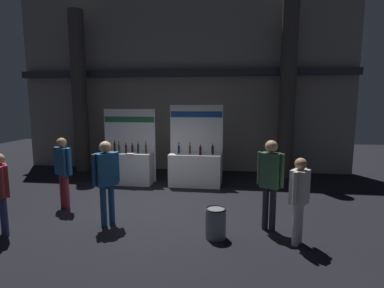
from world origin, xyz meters
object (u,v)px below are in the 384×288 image
object	(u,v)px
visitor_0	(63,167)
visitor_2	(299,194)
trash_bin	(216,223)
visitor_4	(270,177)
exhibitor_booth_0	(128,165)
exhibitor_booth_1	(195,166)
visitor_1	(1,187)
visitor_5	(106,175)

from	to	relation	value
visitor_0	visitor_2	world-z (taller)	visitor_0
trash_bin	visitor_2	distance (m)	1.61
visitor_4	trash_bin	bearing A→B (deg)	48.75
exhibitor_booth_0	visitor_4	xyz separation A→B (m)	(3.97, -3.00, 0.49)
trash_bin	visitor_4	world-z (taller)	visitor_4
exhibitor_booth_1	visitor_4	size ratio (longest dim) A/B	1.35
visitor_1	visitor_2	distance (m)	5.54
visitor_2	visitor_4	bearing A→B (deg)	73.39
exhibitor_booth_0	visitor_0	world-z (taller)	exhibitor_booth_0
trash_bin	visitor_0	bearing A→B (deg)	162.89
visitor_0	visitor_5	world-z (taller)	visitor_5
exhibitor_booth_0	visitor_5	world-z (taller)	exhibitor_booth_0
trash_bin	visitor_1	world-z (taller)	visitor_1
trash_bin	visitor_4	size ratio (longest dim) A/B	0.32
exhibitor_booth_1	visitor_5	distance (m)	3.53
exhibitor_booth_0	exhibitor_booth_1	world-z (taller)	exhibitor_booth_1
trash_bin	visitor_1	distance (m)	4.13
trash_bin	visitor_2	world-z (taller)	visitor_2
trash_bin	visitor_5	world-z (taller)	visitor_5
visitor_5	trash_bin	bearing A→B (deg)	123.82
visitor_4	visitor_5	bearing A→B (deg)	26.95
visitor_5	visitor_2	bearing A→B (deg)	125.91
visitor_1	visitor_2	world-z (taller)	visitor_1
exhibitor_booth_1	visitor_4	world-z (taller)	exhibitor_booth_1
exhibitor_booth_1	visitor_5	xyz separation A→B (m)	(-1.46, -3.18, 0.46)
visitor_0	visitor_2	xyz separation A→B (m)	(5.16, -1.20, -0.09)
exhibitor_booth_0	exhibitor_booth_1	bearing A→B (deg)	0.52
exhibitor_booth_0	trash_bin	size ratio (longest dim) A/B	3.97
visitor_4	exhibitor_booth_1	bearing A→B (deg)	-34.58
visitor_0	visitor_4	xyz separation A→B (m)	(4.72, -0.66, 0.06)
exhibitor_booth_0	visitor_0	bearing A→B (deg)	-107.87
exhibitor_booth_0	visitor_1	bearing A→B (deg)	-106.24
trash_bin	visitor_5	bearing A→B (deg)	172.12
exhibitor_booth_1	visitor_2	distance (m)	4.24
exhibitor_booth_0	visitor_1	distance (m)	4.03
visitor_4	visitor_5	xyz separation A→B (m)	(-3.29, -0.16, -0.02)
trash_bin	visitor_2	xyz separation A→B (m)	(1.47, -0.07, 0.64)
exhibitor_booth_0	visitor_4	world-z (taller)	exhibitor_booth_0
visitor_2	visitor_0	bearing A→B (deg)	111.24
visitor_2	visitor_4	distance (m)	0.71
visitor_0	visitor_5	bearing A→B (deg)	179.52
visitor_0	visitor_4	world-z (taller)	visitor_4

